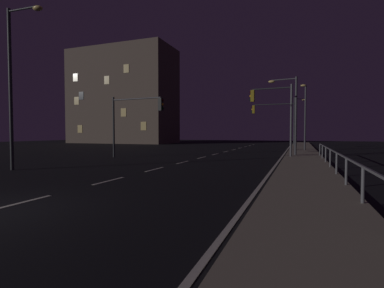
# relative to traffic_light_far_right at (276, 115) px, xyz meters

# --- Properties ---
(ground_plane) EXTENTS (112.00, 112.00, 0.00)m
(ground_plane) POSITION_rel_traffic_light_far_right_xyz_m (-4.70, -12.32, -4.01)
(ground_plane) COLOR black
(ground_plane) RESTS_ON ground
(sidewalk_right) EXTENTS (2.82, 77.00, 0.14)m
(sidewalk_right) POSITION_rel_traffic_light_far_right_xyz_m (2.94, -12.32, -3.94)
(sidewalk_right) COLOR gray
(sidewalk_right) RESTS_ON ground
(lane_markings_center) EXTENTS (0.14, 50.00, 0.01)m
(lane_markings_center) POSITION_rel_traffic_light_far_right_xyz_m (-4.70, -8.82, -4.01)
(lane_markings_center) COLOR silver
(lane_markings_center) RESTS_ON ground
(lane_edge_line) EXTENTS (0.14, 53.00, 0.01)m
(lane_edge_line) POSITION_rel_traffic_light_far_right_xyz_m (1.28, -7.32, -4.01)
(lane_edge_line) COLOR silver
(lane_edge_line) RESTS_ON ground
(traffic_light_far_right) EXTENTS (5.06, 0.35, 5.41)m
(traffic_light_far_right) POSITION_rel_traffic_light_far_right_xyz_m (0.00, 0.00, 0.00)
(traffic_light_far_right) COLOR #38383D
(traffic_light_far_right) RESTS_ON sidewalk_right
(traffic_light_far_center) EXTENTS (4.75, 0.53, 4.90)m
(traffic_light_far_center) POSITION_rel_traffic_light_far_right_xyz_m (-9.45, -15.03, -0.51)
(traffic_light_far_center) COLOR #2D3033
(traffic_light_far_center) RESTS_ON ground
(traffic_light_mid_right) EXTENTS (3.36, 0.40, 5.65)m
(traffic_light_mid_right) POSITION_rel_traffic_light_far_right_xyz_m (0.62, -10.72, 0.07)
(traffic_light_mid_right) COLOR #4C4C51
(traffic_light_mid_right) RESTS_ON sidewalk_right
(street_lamp_median) EXTENTS (0.62, 1.51, 7.10)m
(street_lamp_median) POSITION_rel_traffic_light_far_right_xyz_m (3.13, -0.92, 0.37)
(street_lamp_median) COLOR #38383D
(street_lamp_median) RESTS_ON sidewalk_right
(street_lamp_across_street) EXTENTS (2.38, 0.50, 6.53)m
(street_lamp_across_street) POSITION_rel_traffic_light_far_right_xyz_m (1.90, -8.98, 0.14)
(street_lamp_across_street) COLOR #38383D
(street_lamp_across_street) RESTS_ON sidewalk_right
(street_lamp_mid_block) EXTENTS (2.32, 0.36, 8.48)m
(street_lamp_mid_block) POSITION_rel_traffic_light_far_right_xyz_m (-11.37, -23.69, 1.02)
(street_lamp_mid_block) COLOR #2D3033
(street_lamp_mid_block) RESTS_ON ground
(street_lamp_corner) EXTENTS (1.71, 1.74, 7.16)m
(street_lamp_corner) POSITION_rel_traffic_light_far_right_xyz_m (2.10, 11.55, 0.47)
(street_lamp_corner) COLOR #2D3033
(street_lamp_corner) RESTS_ON sidewalk_right
(barrier_fence) EXTENTS (0.09, 22.91, 0.98)m
(barrier_fence) POSITION_rel_traffic_light_far_right_xyz_m (4.20, -20.41, -3.14)
(barrier_fence) COLOR #59595E
(barrier_fence) RESTS_ON sidewalk_right
(building_distant) EXTENTS (20.57, 9.55, 18.43)m
(building_distant) POSITION_rel_traffic_light_far_right_xyz_m (-30.55, 14.69, 5.20)
(building_distant) COLOR brown
(building_distant) RESTS_ON ground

